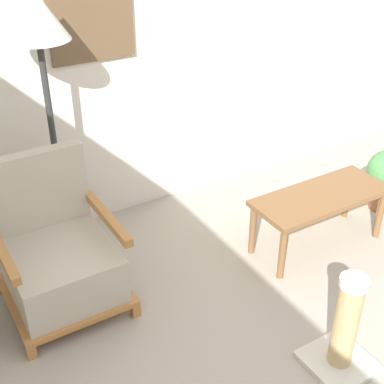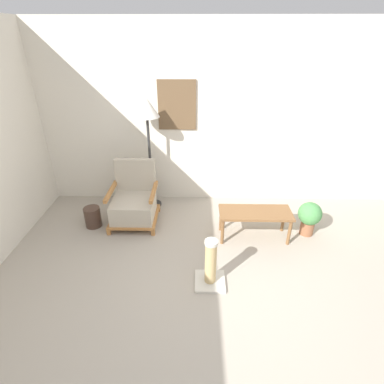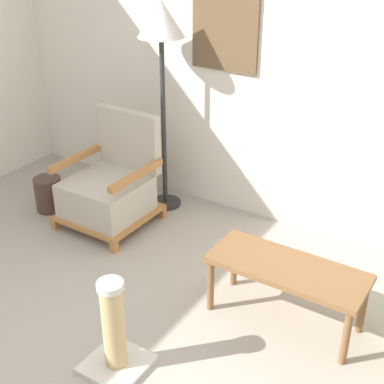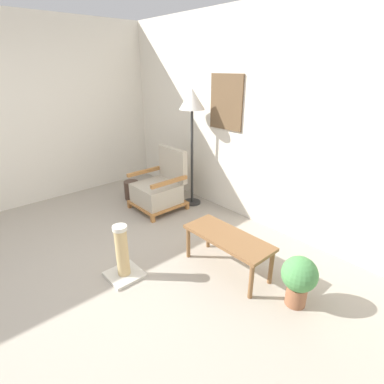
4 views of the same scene
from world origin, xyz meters
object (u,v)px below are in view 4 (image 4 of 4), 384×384
(armchair, at_px, (159,189))
(potted_plant, at_px, (299,278))
(scratching_post, at_px, (123,257))
(floor_lamp, at_px, (192,107))
(vase, at_px, (131,190))
(coffee_table, at_px, (228,240))

(armchair, relative_size, potted_plant, 1.82)
(armchair, relative_size, scratching_post, 1.52)
(floor_lamp, bearing_deg, vase, -141.87)
(armchair, relative_size, floor_lamp, 0.51)
(floor_lamp, xyz_separation_m, scratching_post, (0.87, -1.71, -1.24))
(floor_lamp, relative_size, coffee_table, 1.81)
(scratching_post, bearing_deg, potted_plant, 34.80)
(coffee_table, relative_size, potted_plant, 1.96)
(vase, bearing_deg, floor_lamp, 38.13)
(coffee_table, relative_size, vase, 3.23)
(coffee_table, xyz_separation_m, scratching_post, (-0.62, -0.87, -0.12))
(floor_lamp, distance_m, potted_plant, 2.65)
(coffee_table, bearing_deg, potted_plant, 6.71)
(floor_lamp, xyz_separation_m, coffee_table, (1.49, -0.84, -1.12))
(armchair, bearing_deg, floor_lamp, 67.41)
(armchair, bearing_deg, scratching_post, -49.01)
(coffee_table, bearing_deg, floor_lamp, 150.65)
(floor_lamp, xyz_separation_m, potted_plant, (2.25, -0.75, -1.18))
(coffee_table, relative_size, scratching_post, 1.64)
(armchair, relative_size, vase, 3.00)
(coffee_table, xyz_separation_m, vase, (-2.27, 0.22, -0.20))
(vase, height_order, scratching_post, scratching_post)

